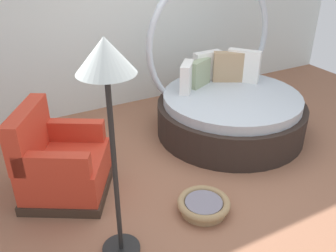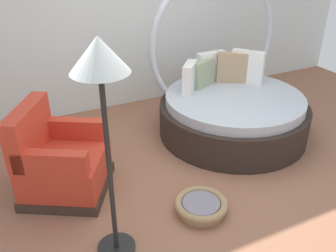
% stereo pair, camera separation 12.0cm
% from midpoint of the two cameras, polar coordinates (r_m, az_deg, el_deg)
% --- Properties ---
extents(ground_plane, '(8.00, 8.00, 0.02)m').
position_cam_midpoint_polar(ground_plane, '(4.08, 6.08, -7.99)').
color(ground_plane, '#936047').
extents(back_wall, '(8.00, 0.12, 3.04)m').
position_cam_midpoint_polar(back_wall, '(5.39, -6.32, 18.82)').
color(back_wall, silver).
rests_on(back_wall, ground_plane).
extents(round_daybed, '(1.92, 1.92, 2.05)m').
position_cam_midpoint_polar(round_daybed, '(4.85, 10.41, 3.38)').
color(round_daybed, '#2D231E').
rests_on(round_daybed, ground_plane).
extents(red_armchair, '(1.09, 1.09, 0.94)m').
position_cam_midpoint_polar(red_armchair, '(3.82, -15.66, -5.58)').
color(red_armchair, '#38281E').
rests_on(red_armchair, ground_plane).
extents(pet_basket, '(0.51, 0.51, 0.13)m').
position_cam_midpoint_polar(pet_basket, '(3.58, 6.18, -12.29)').
color(pet_basket, '#9E7F56').
rests_on(pet_basket, ground_plane).
extents(floor_lamp, '(0.40, 0.40, 1.82)m').
position_cam_midpoint_polar(floor_lamp, '(2.43, -9.02, 7.19)').
color(floor_lamp, black).
rests_on(floor_lamp, ground_plane).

